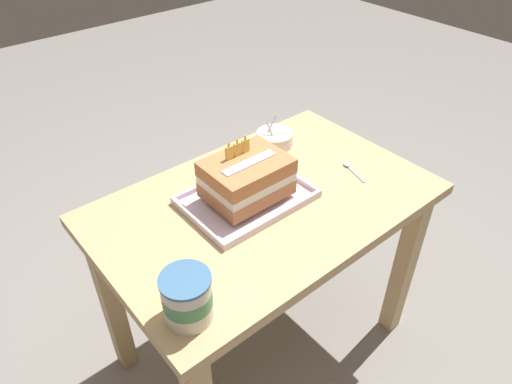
{
  "coord_description": "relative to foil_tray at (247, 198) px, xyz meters",
  "views": [
    {
      "loc": [
        -0.74,
        -0.84,
        1.61
      ],
      "look_at": [
        -0.02,
        0.02,
        0.75
      ],
      "focal_mm": 32.85,
      "sensor_mm": 36.0,
      "label": 1
    }
  ],
  "objects": [
    {
      "name": "serving_spoon_near_tray",
      "position": [
        0.37,
        -0.09,
        -0.0
      ],
      "size": [
        0.05,
        0.12,
        0.01
      ],
      "color": "silver",
      "rests_on": "dining_table"
    },
    {
      "name": "dining_table",
      "position": [
        0.04,
        -0.03,
        -0.13
      ],
      "size": [
        1.03,
        0.66,
        0.72
      ],
      "color": "tan",
      "rests_on": "ground_plane"
    },
    {
      "name": "bowl_stack",
      "position": [
        0.28,
        0.19,
        0.02
      ],
      "size": [
        0.13,
        0.13,
        0.1
      ],
      "color": "silver",
      "rests_on": "dining_table"
    },
    {
      "name": "ground_plane",
      "position": [
        0.04,
        -0.03,
        -0.73
      ],
      "size": [
        8.0,
        8.0,
        0.0
      ],
      "primitive_type": "plane",
      "color": "gray"
    },
    {
      "name": "ice_cream_tub",
      "position": [
        -0.37,
        -0.25,
        0.06
      ],
      "size": [
        0.12,
        0.12,
        0.13
      ],
      "color": "silver",
      "rests_on": "dining_table"
    },
    {
      "name": "foil_tray",
      "position": [
        0.0,
        0.0,
        0.0
      ],
      "size": [
        0.38,
        0.27,
        0.02
      ],
      "color": "silver",
      "rests_on": "dining_table"
    },
    {
      "name": "birthday_cake",
      "position": [
        -0.0,
        0.0,
        0.08
      ],
      "size": [
        0.24,
        0.18,
        0.17
      ],
      "color": "#C47B4A",
      "rests_on": "foil_tray"
    }
  ]
}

